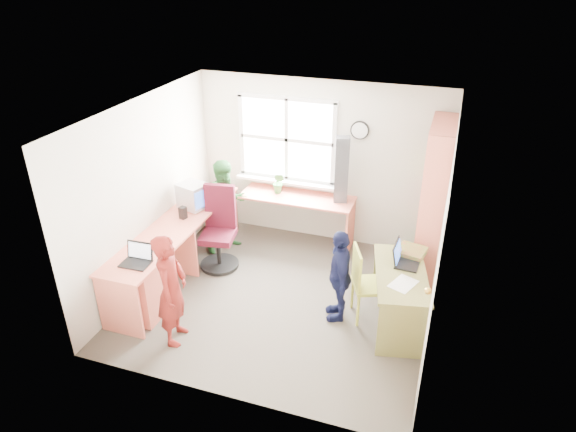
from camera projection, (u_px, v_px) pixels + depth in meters
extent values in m
cube|color=#433D35|center=(282.00, 299.00, 6.51)|extent=(3.60, 3.40, 0.02)
cube|color=white|center=(280.00, 112.00, 5.39)|extent=(3.60, 3.40, 0.02)
cube|color=beige|center=(320.00, 163.00, 7.39)|extent=(3.60, 0.02, 2.40)
cube|color=beige|center=(217.00, 298.00, 4.51)|extent=(3.60, 0.02, 2.40)
cube|color=beige|center=(146.00, 193.00, 6.46)|extent=(0.02, 3.40, 2.40)
cube|color=beige|center=(442.00, 239.00, 5.44)|extent=(0.02, 3.40, 2.40)
cube|color=white|center=(287.00, 140.00, 7.37)|extent=(1.40, 0.01, 1.20)
cube|color=white|center=(287.00, 140.00, 7.37)|extent=(1.48, 0.04, 1.28)
cube|color=#9C7A44|center=(429.00, 312.00, 4.66)|extent=(0.02, 0.82, 2.00)
sphere|color=gold|center=(428.00, 291.00, 4.94)|extent=(0.07, 0.07, 0.07)
cylinder|color=black|center=(360.00, 130.00, 6.96)|extent=(0.26, 0.03, 0.26)
cylinder|color=white|center=(360.00, 131.00, 6.94)|extent=(0.22, 0.01, 0.22)
cube|color=#FF7E65|center=(175.00, 226.00, 6.67)|extent=(0.60, 2.70, 0.03)
cube|color=#FF7E65|center=(297.00, 197.00, 7.43)|extent=(1.65, 0.56, 0.03)
cube|color=#FF7E65|center=(178.00, 250.00, 6.85)|extent=(0.56, 0.03, 0.72)
cube|color=#FF7E65|center=(119.00, 308.00, 5.73)|extent=(0.56, 0.03, 0.72)
cube|color=#FF7E65|center=(220.00, 208.00, 7.96)|extent=(0.56, 0.03, 0.72)
cube|color=#FF7E65|center=(350.00, 229.00, 7.38)|extent=(0.03, 0.52, 0.72)
cube|color=#FF7E65|center=(138.00, 290.00, 6.05)|extent=(0.54, 0.45, 0.72)
cube|color=olive|center=(401.00, 274.00, 5.77)|extent=(0.80, 1.31, 0.03)
cube|color=olive|center=(402.00, 332.00, 5.41)|extent=(0.52, 0.14, 0.67)
cube|color=olive|center=(395.00, 271.00, 6.45)|extent=(0.52, 0.14, 0.67)
cube|color=#FF7E65|center=(430.00, 220.00, 6.13)|extent=(0.30, 0.02, 2.10)
cube|color=#FF7E65|center=(436.00, 188.00, 6.97)|extent=(0.30, 0.02, 2.10)
cube|color=#FF7E65|center=(445.00, 124.00, 6.07)|extent=(0.30, 1.00, 0.02)
cube|color=#FF7E65|center=(424.00, 268.00, 7.01)|extent=(0.30, 1.00, 0.02)
cube|color=#FF7E65|center=(427.00, 245.00, 6.84)|extent=(0.30, 1.00, 0.02)
cube|color=#FF7E65|center=(431.00, 220.00, 6.66)|extent=(0.30, 1.00, 0.02)
cube|color=#FF7E65|center=(435.00, 194.00, 6.49)|extent=(0.30, 1.00, 0.02)
cube|color=#FF7E65|center=(439.00, 166.00, 6.31)|extent=(0.30, 1.00, 0.02)
cube|color=#FF7E65|center=(443.00, 136.00, 6.14)|extent=(0.30, 1.00, 0.02)
cube|color=red|center=(423.00, 271.00, 6.69)|extent=(0.25, 0.28, 0.27)
cube|color=#1B59A4|center=(425.00, 258.00, 6.95)|extent=(0.25, 0.30, 0.29)
cube|color=#208931|center=(427.00, 246.00, 7.20)|extent=(0.25, 0.26, 0.30)
cube|color=gold|center=(427.00, 246.00, 6.51)|extent=(0.25, 0.28, 0.30)
cube|color=#773689|center=(429.00, 234.00, 6.78)|extent=(0.25, 0.30, 0.32)
cube|color=orange|center=(431.00, 224.00, 7.04)|extent=(0.25, 0.26, 0.29)
cube|color=#292929|center=(431.00, 219.00, 6.33)|extent=(0.25, 0.28, 0.32)
cube|color=silver|center=(433.00, 209.00, 6.61)|extent=(0.25, 0.30, 0.29)
cube|color=red|center=(434.00, 199.00, 6.86)|extent=(0.25, 0.26, 0.30)
cube|color=#1B59A4|center=(435.00, 192.00, 6.17)|extent=(0.25, 0.28, 0.29)
cube|color=#208931|center=(437.00, 181.00, 6.43)|extent=(0.25, 0.30, 0.30)
cube|color=gold|center=(438.00, 172.00, 6.68)|extent=(0.25, 0.26, 0.32)
cube|color=#773689|center=(439.00, 162.00, 5.99)|extent=(0.25, 0.28, 0.30)
cube|color=orange|center=(441.00, 152.00, 6.25)|extent=(0.25, 0.30, 0.32)
cube|color=#292929|center=(442.00, 146.00, 6.51)|extent=(0.25, 0.26, 0.29)
cylinder|color=black|center=(220.00, 264.00, 7.15)|extent=(0.61, 0.61, 0.05)
cylinder|color=black|center=(219.00, 251.00, 7.05)|extent=(0.07, 0.07, 0.40)
cube|color=#460D1A|center=(218.00, 236.00, 6.94)|extent=(0.50, 0.50, 0.09)
cube|color=#460D1A|center=(220.00, 206.00, 6.96)|extent=(0.43, 0.14, 0.63)
cylinder|color=gold|center=(358.00, 311.00, 5.93)|extent=(0.05, 0.05, 0.43)
cylinder|color=gold|center=(387.00, 309.00, 5.95)|extent=(0.05, 0.05, 0.43)
cylinder|color=gold|center=(352.00, 293.00, 6.24)|extent=(0.05, 0.05, 0.43)
cylinder|color=gold|center=(380.00, 292.00, 6.26)|extent=(0.05, 0.05, 0.43)
cube|color=gold|center=(371.00, 285.00, 5.99)|extent=(0.53, 0.53, 0.04)
cube|color=gold|center=(357.00, 268.00, 5.86)|extent=(0.18, 0.36, 0.48)
cube|color=silver|center=(194.00, 207.00, 7.11)|extent=(0.32, 0.28, 0.02)
cube|color=silver|center=(193.00, 195.00, 7.03)|extent=(0.44, 0.42, 0.34)
cube|color=#3F72F2|center=(203.00, 199.00, 6.93)|extent=(0.09, 0.27, 0.25)
cube|color=black|center=(136.00, 264.00, 5.82)|extent=(0.33, 0.25, 0.02)
cube|color=black|center=(140.00, 250.00, 5.87)|extent=(0.33, 0.07, 0.21)
cube|color=white|center=(140.00, 251.00, 5.87)|extent=(0.29, 0.05, 0.17)
cube|color=black|center=(408.00, 263.00, 5.92)|extent=(0.28, 0.37, 0.02)
cube|color=black|center=(397.00, 252.00, 5.91)|extent=(0.08, 0.36, 0.24)
cube|color=#3F72F2|center=(398.00, 252.00, 5.91)|extent=(0.06, 0.32, 0.19)
cube|color=black|center=(183.00, 213.00, 6.78)|extent=(0.10, 0.10, 0.17)
cube|color=black|center=(199.00, 197.00, 7.20)|extent=(0.12, 0.12, 0.19)
cube|color=black|center=(342.00, 170.00, 7.09)|extent=(0.22, 0.21, 0.95)
cube|color=red|center=(411.00, 251.00, 6.10)|extent=(0.38, 0.38, 0.06)
cube|color=silver|center=(163.00, 245.00, 6.20)|extent=(0.32, 0.36, 0.00)
cube|color=silver|center=(403.00, 284.00, 5.56)|extent=(0.33, 0.38, 0.00)
imported|color=#2F7732|center=(279.00, 183.00, 7.46)|extent=(0.21, 0.19, 0.32)
imported|color=maroon|center=(172.00, 290.00, 5.54)|extent=(0.40, 0.53, 1.33)
imported|color=#28662B|center=(227.00, 206.00, 7.29)|extent=(0.79, 0.84, 1.37)
imported|color=#121538|center=(339.00, 275.00, 5.93)|extent=(0.48, 0.74, 1.16)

